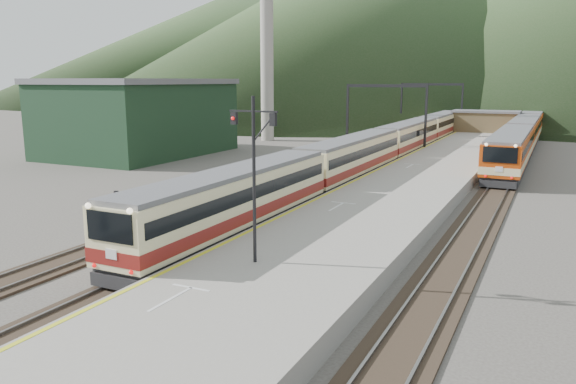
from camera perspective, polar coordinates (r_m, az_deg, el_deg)
The scene contains 16 objects.
track_main at distance 51.75m, azimuth 8.13°, elevation 1.88°, with size 2.60×200.00×0.23m.
track_far at distance 53.45m, azimuth 3.02°, elevation 2.28°, with size 2.60×200.00×0.23m.
track_second at distance 49.56m, azimuth 20.89°, elevation 0.83°, with size 2.60×200.00×0.23m.
platform at distance 48.36m, azimuth 13.74°, elevation 1.53°, with size 8.00×100.00×1.00m, color gray.
gantry_near at distance 66.32m, azimuth 9.91°, elevation 8.67°, with size 9.55×0.25×8.00m.
gantry_far at distance 90.60m, azimuth 14.34°, elevation 9.15°, with size 9.55×0.25×8.00m.
warehouse at distance 66.87m, azimuth -14.88°, elevation 7.39°, with size 14.50×20.50×8.60m.
smokestack at distance 80.25m, azimuth -2.17°, elevation 15.98°, with size 1.80×1.80×30.00m, color #9E998E.
station_shed at distance 87.44m, azimuth 19.44°, elevation 6.81°, with size 9.40×4.40×3.10m.
hill_a at distance 207.40m, azimuth 10.64°, elevation 17.08°, with size 180.00×180.00×60.00m, color #2D4C23.
hill_d at distance 283.81m, azimuth -2.86°, elevation 15.13°, with size 200.00×200.00×55.00m, color #2D4C23.
main_train at distance 56.40m, azimuth 9.79°, elevation 4.50°, with size 2.76×75.77×3.37m.
second_train at distance 77.08m, azimuth 22.92°, elevation 5.70°, with size 3.07×62.83×3.74m.
signal_mast at distance 22.62m, azimuth -3.49°, elevation 2.99°, with size 2.20×0.24×6.82m.
short_signal_b at distance 44.86m, azimuth 1.62°, elevation 2.36°, with size 0.26×0.22×2.27m.
short_signal_c at distance 33.38m, azimuth -17.00°, elevation -1.25°, with size 0.24×0.19×2.27m.
Camera 1 is at (15.41, -8.69, 8.43)m, focal length 35.00 mm.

